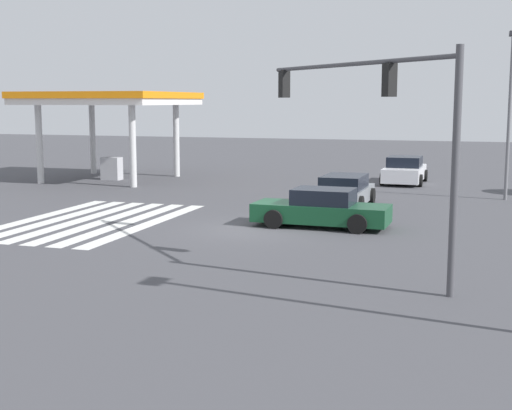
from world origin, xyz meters
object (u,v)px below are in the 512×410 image
traffic_signal_mast (383,111)px  car_2 (344,192)px  car_0 (322,209)px  street_light_pole_a (510,99)px  car_1 (404,171)px

traffic_signal_mast → car_2: traffic_signal_mast is taller
car_0 → street_light_pole_a: street_light_pole_a is taller
traffic_signal_mast → car_2: (-11.33, -3.01, -3.58)m
car_1 → traffic_signal_mast: bearing=-174.8°
car_2 → car_1: bearing=-7.5°
car_2 → street_light_pole_a: street_light_pole_a is taller
traffic_signal_mast → car_0: size_ratio=1.21×
car_0 → street_light_pole_a: size_ratio=0.65×
traffic_signal_mast → car_2: size_ratio=1.32×
car_1 → street_light_pole_a: 8.34m
car_0 → car_2: car_0 is taller
car_2 → street_light_pole_a: size_ratio=0.60×
car_1 → car_0: bearing=175.7°
street_light_pole_a → car_2: bearing=-55.8°
traffic_signal_mast → car_0: (-6.26, -2.90, -3.60)m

